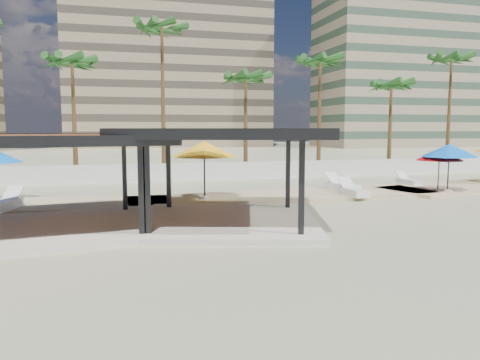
% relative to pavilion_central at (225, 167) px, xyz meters
% --- Properties ---
extents(ground, '(200.00, 200.00, 0.00)m').
position_rel_pavilion_central_xyz_m(ground, '(2.55, -1.43, -2.10)').
color(ground, tan).
rests_on(ground, ground).
extents(promenade, '(44.45, 7.97, 0.24)m').
position_rel_pavilion_central_xyz_m(promenade, '(4.55, 6.23, -2.04)').
color(promenade, '#C6B284').
rests_on(promenade, ground).
extents(boundary_wall, '(56.00, 0.30, 1.20)m').
position_rel_pavilion_central_xyz_m(boundary_wall, '(2.55, 14.57, -1.50)').
color(boundary_wall, silver).
rests_on(boundary_wall, ground).
extents(building_mid, '(38.00, 16.00, 30.40)m').
position_rel_pavilion_central_xyz_m(building_mid, '(6.55, 76.57, 12.17)').
color(building_mid, '#847259').
rests_on(building_mid, ground).
extents(building_east, '(32.00, 15.00, 36.40)m').
position_rel_pavilion_central_xyz_m(building_east, '(50.55, 64.57, 15.16)').
color(building_east, gray).
rests_on(building_east, ground).
extents(pavilion_central, '(8.59, 8.59, 3.53)m').
position_rel_pavilion_central_xyz_m(pavilion_central, '(0.00, 0.00, 0.00)').
color(pavilion_central, beige).
rests_on(pavilion_central, ground).
extents(pavilion_west, '(7.33, 7.33, 3.32)m').
position_rel_pavilion_central_xyz_m(pavilion_west, '(-5.58, 0.35, -0.12)').
color(pavilion_west, beige).
rests_on(pavilion_west, ground).
extents(umbrella_b, '(3.64, 3.64, 2.75)m').
position_rel_pavilion_central_xyz_m(umbrella_b, '(0.19, 5.11, 0.44)').
color(umbrella_b, beige).
rests_on(umbrella_b, promenade).
extents(umbrella_c, '(3.31, 3.31, 2.24)m').
position_rel_pavilion_central_xyz_m(umbrella_c, '(12.82, 4.68, 0.01)').
color(umbrella_c, beige).
rests_on(umbrella_c, promenade).
extents(umbrella_d, '(2.85, 2.85, 2.53)m').
position_rel_pavilion_central_xyz_m(umbrella_d, '(13.18, 4.37, 0.25)').
color(umbrella_d, beige).
rests_on(umbrella_d, promenade).
extents(lounger_a, '(1.26, 2.36, 0.85)m').
position_rel_pavilion_central_xyz_m(lounger_a, '(-8.36, 4.42, -1.72)').
color(lounger_a, white).
rests_on(lounger_a, promenade).
extents(lounger_b, '(1.20, 2.43, 0.88)m').
position_rel_pavilion_central_xyz_m(lounger_b, '(8.03, 6.35, -1.71)').
color(lounger_b, white).
rests_on(lounger_b, promenade).
extents(lounger_c, '(0.74, 2.18, 0.82)m').
position_rel_pavilion_central_xyz_m(lounger_c, '(7.62, 4.42, -1.73)').
color(lounger_c, white).
rests_on(lounger_c, promenade).
extents(lounger_d, '(0.67, 1.88, 0.70)m').
position_rel_pavilion_central_xyz_m(lounger_d, '(13.17, 7.81, -1.75)').
color(lounger_d, white).
rests_on(lounger_d, promenade).
extents(palm_c, '(3.00, 3.00, 8.72)m').
position_rel_pavilion_central_xyz_m(palm_c, '(-6.45, 16.67, 5.48)').
color(palm_c, brown).
rests_on(palm_c, ground).
extents(palm_d, '(3.00, 3.00, 11.37)m').
position_rel_pavilion_central_xyz_m(palm_d, '(-0.45, 17.47, 7.97)').
color(palm_d, brown).
rests_on(palm_d, ground).
extents(palm_e, '(3.00, 3.00, 8.00)m').
position_rel_pavilion_central_xyz_m(palm_e, '(5.55, 16.97, 4.81)').
color(palm_e, brown).
rests_on(palm_e, ground).
extents(palm_f, '(3.00, 3.00, 9.47)m').
position_rel_pavilion_central_xyz_m(palm_f, '(11.55, 17.17, 6.19)').
color(palm_f, brown).
rests_on(palm_f, ground).
extents(palm_g, '(3.00, 3.00, 7.73)m').
position_rel_pavilion_central_xyz_m(palm_g, '(17.55, 16.77, 4.55)').
color(palm_g, brown).
rests_on(palm_g, ground).
extents(palm_h, '(3.00, 3.00, 10.16)m').
position_rel_pavilion_central_xyz_m(palm_h, '(23.55, 17.37, 6.84)').
color(palm_h, brown).
rests_on(palm_h, ground).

